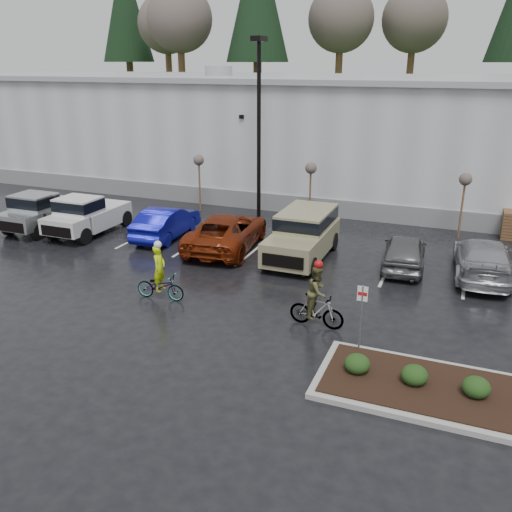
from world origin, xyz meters
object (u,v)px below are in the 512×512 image
at_px(sapling_east, 465,183).
at_px(suv_tan, 302,236).
at_px(sapling_west, 199,163).
at_px(car_far_silver, 483,258).
at_px(pickup_white, 92,213).
at_px(sapling_mid, 311,171).
at_px(fire_lane_sign, 361,311).
at_px(car_blue, 166,222).
at_px(car_red, 227,231).
at_px(lamppost, 259,113).
at_px(cyclist_olive, 317,303).
at_px(pickup_silver, 48,209).
at_px(car_grey, 404,251).
at_px(cyclist_hivis, 160,281).

xyz_separation_m(sapling_east, suv_tan, (-6.18, -5.60, -1.70)).
xyz_separation_m(sapling_west, suv_tan, (7.82, -5.60, -1.70)).
bearing_deg(car_far_silver, pickup_white, -0.93).
bearing_deg(sapling_mid, fire_lane_sign, -67.51).
distance_m(car_blue, car_red, 3.42).
height_order(lamppost, sapling_east, lamppost).
bearing_deg(cyclist_olive, fire_lane_sign, -124.58).
height_order(pickup_white, car_blue, pickup_white).
distance_m(pickup_silver, pickup_white, 2.56).
bearing_deg(car_blue, sapling_mid, -141.90).
height_order(fire_lane_sign, car_grey, fire_lane_sign).
bearing_deg(car_red, cyclist_hivis, 84.93).
relative_size(car_grey, cyclist_olive, 1.82).
relative_size(lamppost, car_red, 1.60).
bearing_deg(car_grey, sapling_mid, -46.26).
distance_m(fire_lane_sign, car_red, 10.58).
bearing_deg(lamppost, pickup_white, -146.55).
bearing_deg(cyclist_olive, car_far_silver, -32.73).
distance_m(fire_lane_sign, cyclist_olive, 2.18).
bearing_deg(sapling_east, car_grey, -111.25).
xyz_separation_m(car_red, cyclist_olive, (5.96, -6.03, 0.03)).
bearing_deg(car_grey, car_far_silver, 178.80).
height_order(pickup_silver, car_far_silver, pickup_silver).
relative_size(sapling_west, car_red, 0.55).
xyz_separation_m(sapling_west, pickup_white, (-3.10, -5.69, -1.75)).
height_order(car_grey, car_far_silver, car_far_silver).
bearing_deg(cyclist_olive, car_blue, 59.23).
xyz_separation_m(lamppost, car_grey, (8.06, -4.00, -4.98)).
distance_m(lamppost, sapling_mid, 4.00).
bearing_deg(car_far_silver, car_blue, -2.63).
bearing_deg(pickup_silver, sapling_mid, 25.92).
xyz_separation_m(lamppost, fire_lane_sign, (7.80, -11.80, -4.28)).
bearing_deg(fire_lane_sign, sapling_east, 80.25).
relative_size(sapling_west, car_blue, 0.70).
distance_m(sapling_mid, pickup_white, 11.29).
distance_m(pickup_white, car_red, 7.30).
bearing_deg(pickup_white, sapling_west, 61.43).
distance_m(sapling_east, suv_tan, 8.51).
relative_size(sapling_mid, sapling_east, 1.00).
bearing_deg(fire_lane_sign, suv_tan, 118.92).
distance_m(suv_tan, cyclist_hivis, 6.86).
distance_m(sapling_west, sapling_mid, 6.50).
xyz_separation_m(pickup_silver, pickup_white, (2.55, 0.21, 0.00)).
bearing_deg(lamppost, sapling_west, 165.96).
relative_size(car_red, car_far_silver, 1.11).
xyz_separation_m(pickup_silver, car_blue, (6.45, 0.82, -0.22)).
bearing_deg(sapling_west, cyclist_olive, -48.56).
xyz_separation_m(pickup_white, car_red, (7.29, 0.22, -0.18)).
bearing_deg(pickup_white, car_far_silver, 2.70).
relative_size(pickup_white, car_blue, 1.13).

